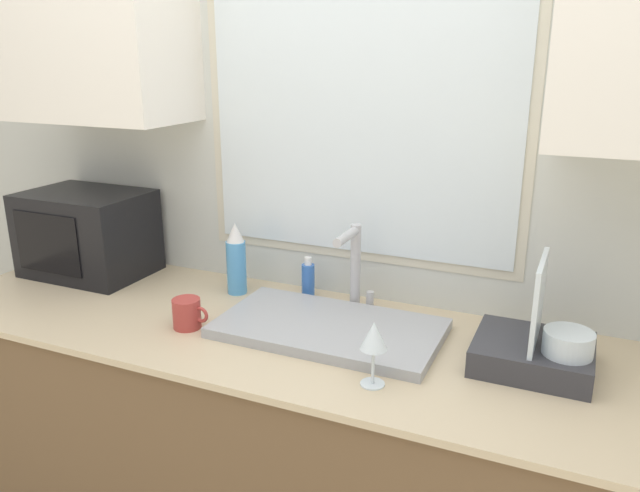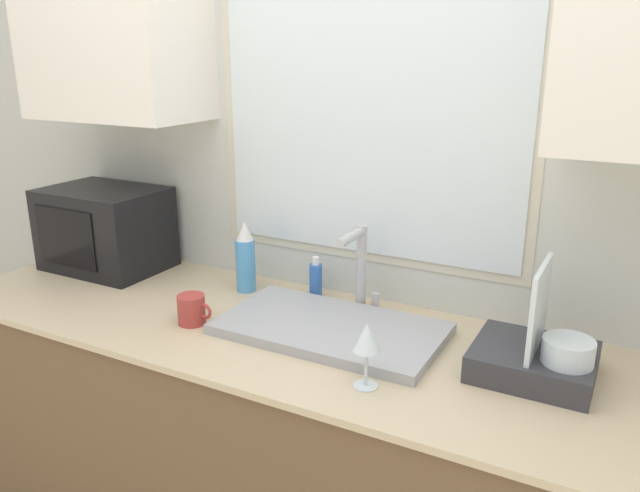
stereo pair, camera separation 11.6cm
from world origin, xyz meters
TOP-DOWN VIEW (x-y plane):
  - countertop at (0.00, 0.33)m, footprint 2.48×0.69m
  - wall_back at (0.00, 0.65)m, footprint 6.00×0.38m
  - sink_basin at (0.03, 0.36)m, footprint 0.63×0.35m
  - faucet at (0.04, 0.55)m, footprint 0.08×0.17m
  - microwave at (-0.96, 0.48)m, footprint 0.43×0.31m
  - dish_rack at (0.60, 0.39)m, footprint 0.29×0.25m
  - spray_bottle at (-0.37, 0.53)m, footprint 0.06×0.06m
  - soap_bottle at (-0.14, 0.59)m, footprint 0.04×0.04m
  - mug_near_sink at (-0.36, 0.23)m, footprint 0.11×0.08m
  - wine_glass at (0.24, 0.14)m, footprint 0.07×0.07m

SIDE VIEW (x-z plane):
  - countertop at x=0.00m, z-range 0.00..0.93m
  - sink_basin at x=0.03m, z-range 0.93..0.96m
  - mug_near_sink at x=-0.36m, z-range 0.93..1.02m
  - dish_rack at x=0.60m, z-range 0.84..1.13m
  - soap_bottle at x=-0.14m, z-range 0.92..1.06m
  - spray_bottle at x=-0.37m, z-range 0.93..1.17m
  - wine_glass at x=0.24m, z-range 0.97..1.14m
  - microwave at x=-0.96m, z-range 0.93..1.23m
  - faucet at x=0.04m, z-range 0.96..1.23m
  - wall_back at x=0.00m, z-range 0.11..2.71m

